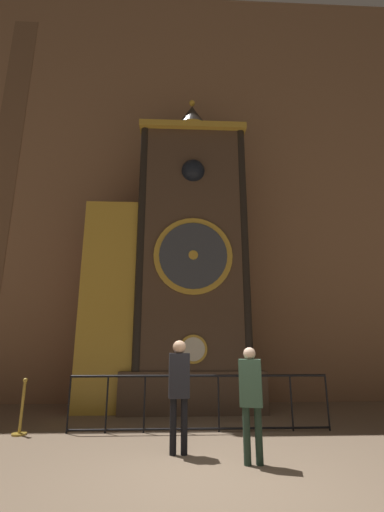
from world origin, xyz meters
TOP-DOWN VIEW (x-y plane):
  - ground_plane at (0.00, 0.00)m, footprint 28.00×28.00m
  - cathedral_back_wall at (-0.09, 6.13)m, footprint 24.00×0.32m
  - clock_tower at (-0.56, 4.74)m, footprint 4.97×1.80m
  - railing_fence at (-0.03, 2.43)m, footprint 5.36×0.05m
  - visitor_near at (-0.48, 0.97)m, footprint 0.36×0.25m
  - visitor_far at (0.62, 0.45)m, footprint 0.39×0.30m
  - stanchion_post at (-3.58, 2.36)m, footprint 0.28×0.28m

SIDE VIEW (x-z plane):
  - ground_plane at x=0.00m, z-range 0.00..0.00m
  - stanchion_post at x=-3.58m, z-range -0.18..0.87m
  - railing_fence at x=-0.03m, z-range 0.06..1.16m
  - visitor_far at x=0.62m, z-range 0.16..1.83m
  - visitor_near at x=-0.48m, z-range 0.19..1.97m
  - clock_tower at x=-0.56m, z-range -0.86..8.84m
  - cathedral_back_wall at x=-0.09m, z-range -0.01..15.68m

